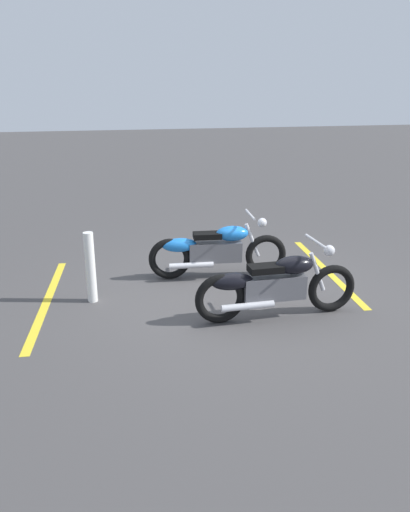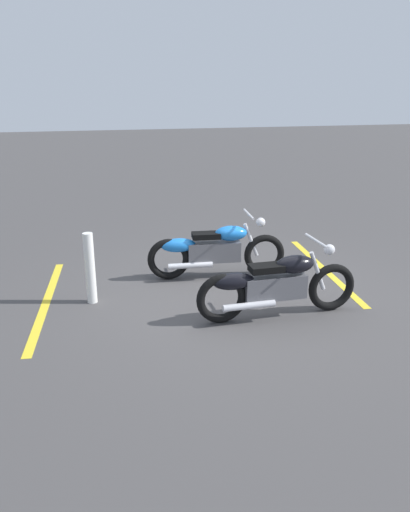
# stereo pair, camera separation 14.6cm
# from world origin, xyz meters

# --- Properties ---
(ground_plane) EXTENTS (60.00, 60.00, 0.00)m
(ground_plane) POSITION_xyz_m (0.00, 0.00, 0.00)
(ground_plane) COLOR #474444
(motorcycle_bright_foreground) EXTENTS (2.23, 0.62, 1.04)m
(motorcycle_bright_foreground) POSITION_xyz_m (0.20, -0.81, 0.46)
(motorcycle_bright_foreground) COLOR black
(motorcycle_bright_foreground) RESTS_ON ground
(motorcycle_dark_foreground) EXTENTS (2.23, 0.62, 1.04)m
(motorcycle_dark_foreground) POSITION_xyz_m (-0.20, 0.81, 0.46)
(motorcycle_dark_foreground) COLOR black
(motorcycle_dark_foreground) RESTS_ON ground
(bollard_post) EXTENTS (0.14, 0.14, 1.03)m
(bollard_post) POSITION_xyz_m (2.14, -0.26, 0.51)
(bollard_post) COLOR white
(bollard_post) RESTS_ON ground
(parking_stripe_near) EXTENTS (0.42, 3.20, 0.01)m
(parking_stripe_near) POSITION_xyz_m (-1.71, -0.67, 0.00)
(parking_stripe_near) COLOR yellow
(parking_stripe_near) RESTS_ON ground
(parking_stripe_mid) EXTENTS (0.42, 3.20, 0.01)m
(parking_stripe_mid) POSITION_xyz_m (2.78, -0.43, 0.00)
(parking_stripe_mid) COLOR yellow
(parking_stripe_mid) RESTS_ON ground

